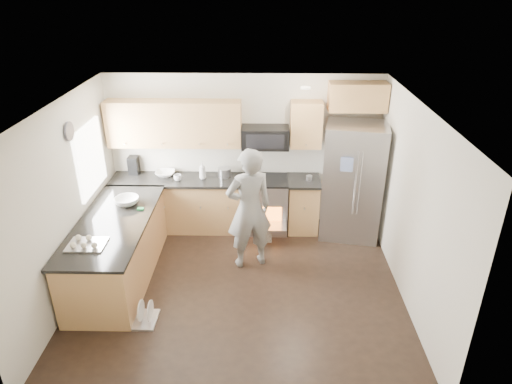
{
  "coord_description": "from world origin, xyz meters",
  "views": [
    {
      "loc": [
        0.34,
        -5.21,
        4.03
      ],
      "look_at": [
        0.23,
        0.5,
        1.27
      ],
      "focal_mm": 32.0,
      "sensor_mm": 36.0,
      "label": 1
    }
  ],
  "objects_px": {
    "refrigerator": "(352,182)",
    "person": "(249,209)",
    "dish_rack": "(137,316)",
    "stove_range": "(265,193)"
  },
  "relations": [
    {
      "from": "dish_rack",
      "to": "person",
      "type": "bearing_deg",
      "value": 43.38
    },
    {
      "from": "stove_range",
      "to": "refrigerator",
      "type": "height_order",
      "value": "refrigerator"
    },
    {
      "from": "refrigerator",
      "to": "person",
      "type": "relative_size",
      "value": 1.03
    },
    {
      "from": "person",
      "to": "dish_rack",
      "type": "distance_m",
      "value": 2.09
    },
    {
      "from": "refrigerator",
      "to": "person",
      "type": "height_order",
      "value": "refrigerator"
    },
    {
      "from": "stove_range",
      "to": "person",
      "type": "distance_m",
      "value": 1.13
    },
    {
      "from": "refrigerator",
      "to": "person",
      "type": "xyz_separation_m",
      "value": [
        -1.65,
        -0.93,
        -0.03
      ]
    },
    {
      "from": "person",
      "to": "dish_rack",
      "type": "relative_size",
      "value": 3.74
    },
    {
      "from": "refrigerator",
      "to": "dish_rack",
      "type": "distance_m",
      "value": 3.88
    },
    {
      "from": "dish_rack",
      "to": "refrigerator",
      "type": "bearing_deg",
      "value": 36.46
    }
  ]
}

